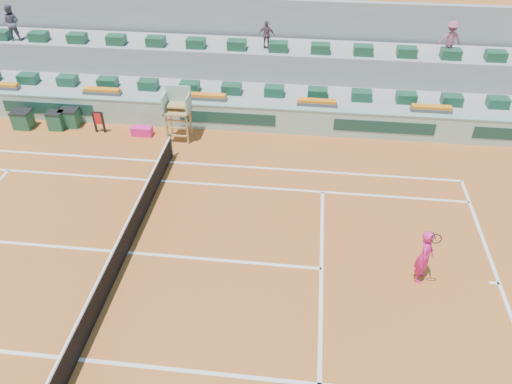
# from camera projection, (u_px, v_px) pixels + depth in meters

# --- Properties ---
(ground) EXTENTS (90.00, 90.00, 0.00)m
(ground) POSITION_uv_depth(u_px,v_px,m) (128.00, 253.00, 16.54)
(ground) COLOR #A3521F
(ground) RESTS_ON ground
(seating_tier_lower) EXTENTS (36.00, 4.00, 1.20)m
(seating_tier_lower) POSITION_uv_depth(u_px,v_px,m) (195.00, 94.00, 24.68)
(seating_tier_lower) COLOR #969694
(seating_tier_lower) RESTS_ON ground
(seating_tier_upper) EXTENTS (36.00, 2.40, 2.60)m
(seating_tier_upper) POSITION_uv_depth(u_px,v_px,m) (201.00, 68.00, 25.53)
(seating_tier_upper) COLOR #969694
(seating_tier_upper) RESTS_ON ground
(stadium_back_wall) EXTENTS (36.00, 0.40, 4.40)m
(stadium_back_wall) POSITION_uv_depth(u_px,v_px,m) (206.00, 40.00, 26.26)
(stadium_back_wall) COLOR #969694
(stadium_back_wall) RESTS_ON ground
(player_bag) EXTENTS (0.94, 0.42, 0.42)m
(player_bag) POSITION_uv_depth(u_px,v_px,m) (142.00, 131.00, 22.55)
(player_bag) COLOR #EC1E7C
(player_bag) RESTS_ON ground
(spectator_left) EXTENTS (0.92, 0.76, 1.74)m
(spectator_left) POSITION_uv_depth(u_px,v_px,m) (11.00, 22.00, 24.59)
(spectator_left) COLOR #50515E
(spectator_left) RESTS_ON seating_tier_upper
(spectator_mid) EXTENTS (0.83, 0.47, 1.34)m
(spectator_mid) POSITION_uv_depth(u_px,v_px,m) (267.00, 35.00, 23.74)
(spectator_mid) COLOR brown
(spectator_mid) RESTS_ON seating_tier_upper
(spectator_right) EXTENTS (1.15, 0.76, 1.65)m
(spectator_right) POSITION_uv_depth(u_px,v_px,m) (450.00, 39.00, 22.88)
(spectator_right) COLOR #9E4F64
(spectator_right) RESTS_ON seating_tier_upper
(court_lines) EXTENTS (23.89, 11.09, 0.01)m
(court_lines) POSITION_uv_depth(u_px,v_px,m) (128.00, 252.00, 16.54)
(court_lines) COLOR white
(court_lines) RESTS_ON ground
(tennis_net) EXTENTS (0.10, 11.97, 1.10)m
(tennis_net) POSITION_uv_depth(u_px,v_px,m) (125.00, 241.00, 16.22)
(tennis_net) COLOR black
(tennis_net) RESTS_ON ground
(advertising_hoarding) EXTENTS (36.00, 0.34, 1.26)m
(advertising_hoarding) POSITION_uv_depth(u_px,v_px,m) (185.00, 115.00, 22.91)
(advertising_hoarding) COLOR #93B9A3
(advertising_hoarding) RESTS_ON ground
(umpire_chair) EXTENTS (1.10, 0.90, 2.40)m
(umpire_chair) POSITION_uv_depth(u_px,v_px,m) (178.00, 107.00, 21.57)
(umpire_chair) COLOR #A0763D
(umpire_chair) RESTS_ON ground
(seat_row_lower) EXTENTS (32.90, 0.60, 0.44)m
(seat_row_lower) POSITION_uv_depth(u_px,v_px,m) (190.00, 87.00, 23.47)
(seat_row_lower) COLOR #17462D
(seat_row_lower) RESTS_ON seating_tier_lower
(seat_row_upper) EXTENTS (32.90, 0.60, 0.44)m
(seat_row_upper) POSITION_uv_depth(u_px,v_px,m) (196.00, 43.00, 24.14)
(seat_row_upper) COLOR #17462D
(seat_row_upper) RESTS_ON seating_tier_upper
(flower_planters) EXTENTS (26.80, 0.36, 0.28)m
(flower_planters) POSITION_uv_depth(u_px,v_px,m) (154.00, 94.00, 23.02)
(flower_planters) COLOR #525252
(flower_planters) RESTS_ON seating_tier_lower
(drink_cooler_a) EXTENTS (0.84, 0.72, 0.84)m
(drink_cooler_a) POSITION_uv_depth(u_px,v_px,m) (70.00, 117.00, 23.12)
(drink_cooler_a) COLOR #184A31
(drink_cooler_a) RESTS_ON ground
(drink_cooler_b) EXTENTS (0.71, 0.61, 0.84)m
(drink_cooler_b) POSITION_uv_depth(u_px,v_px,m) (56.00, 120.00, 22.89)
(drink_cooler_b) COLOR #184A31
(drink_cooler_b) RESTS_ON ground
(drink_cooler_c) EXTENTS (0.84, 0.73, 0.84)m
(drink_cooler_c) POSITION_uv_depth(u_px,v_px,m) (23.00, 119.00, 22.98)
(drink_cooler_c) COLOR #184A31
(drink_cooler_c) RESTS_ON ground
(towel_rack) EXTENTS (0.52, 0.09, 1.03)m
(towel_rack) POSITION_uv_depth(u_px,v_px,m) (98.00, 120.00, 22.53)
(towel_rack) COLOR black
(towel_rack) RESTS_ON ground
(tennis_player) EXTENTS (0.67, 0.97, 2.28)m
(tennis_player) POSITION_uv_depth(u_px,v_px,m) (425.00, 256.00, 15.06)
(tennis_player) COLOR #EC1E7C
(tennis_player) RESTS_ON ground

